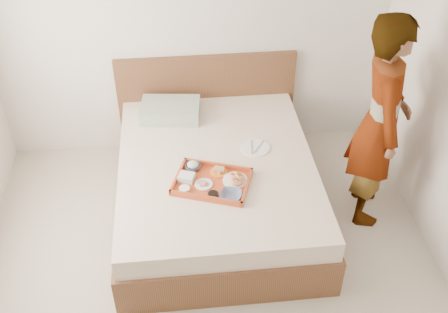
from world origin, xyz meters
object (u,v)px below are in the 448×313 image
Objects in this scene: tray at (212,182)px; person at (380,123)px; dinner_plate at (255,148)px; bed at (217,186)px.

tray is 0.31× the size of person.
dinner_plate is 1.00m from person.
dinner_plate reaches higher than bed.
tray reaches higher than dinner_plate.
dinner_plate is (0.33, 0.13, 0.27)m from bed.
bed is 8.37× the size of dinner_plate.
person is at bearing 26.61° from tray.
person is (1.30, 0.16, 0.33)m from tray.
dinner_plate is at bearing 86.41° from person.
dinner_plate is 0.14× the size of person.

